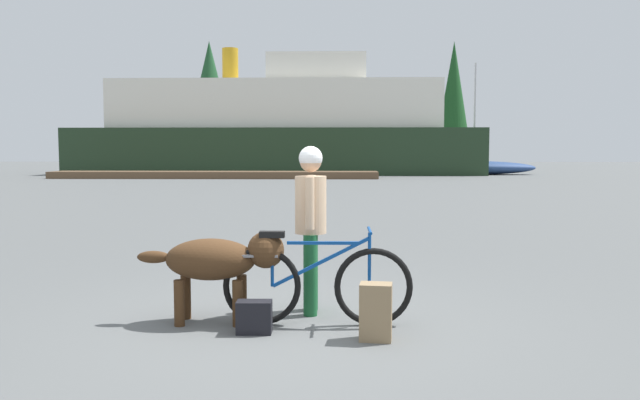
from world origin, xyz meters
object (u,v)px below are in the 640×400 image
Objects in this scene: backpack at (376,312)px; handbag_pannier at (254,317)px; person_cyclist at (311,213)px; bicycle at (316,284)px; sailboat_moored at (474,167)px; dog at (220,261)px; ferry_boat at (280,130)px.

backpack is 1.12m from handbag_pannier.
handbag_pannier is at bearing 170.57° from backpack.
person_cyclist is at bearing 123.50° from backpack.
sailboat_moored reaches higher than bicycle.
backpack is at bearing -9.43° from handbag_pannier.
backpack is 1.59× the size of handbag_pannier.
person_cyclist is at bearing 56.74° from handbag_pannier.
sailboat_moored is (9.35, 35.92, -0.55)m from person_cyclist.
ferry_boat reaches higher than dog.
backpack is at bearing -103.34° from sailboat_moored.
dog reaches higher than handbag_pannier.
ferry_boat is at bearing 95.71° from person_cyclist.
sailboat_moored reaches higher than handbag_pannier.
dog is 0.05× the size of ferry_boat.
ferry_boat is at bearing 171.67° from sailboat_moored.
person_cyclist is 1.35m from backpack.
dog is at bearing -85.63° from ferry_boat.
sailboat_moored is at bearing 76.66° from backpack.
sailboat_moored is (13.13, -1.92, -2.56)m from ferry_boat.
ferry_boat is (-2.92, 38.24, 2.43)m from dog.
ferry_boat is at bearing 94.37° from dog.
dog reaches higher than backpack.
ferry_boat is (-4.39, 38.77, 2.79)m from backpack.
dog is at bearing 160.23° from backpack.
bicycle is 0.78m from person_cyclist.
handbag_pannier is 0.04× the size of sailboat_moored.
bicycle is at bearing -104.30° from sailboat_moored.
person_cyclist is 38.08m from ferry_boat.
backpack is 0.06× the size of sailboat_moored.
person_cyclist is 1.04m from dog.
dog is at bearing 137.11° from handbag_pannier.
dog is at bearing -105.70° from sailboat_moored.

